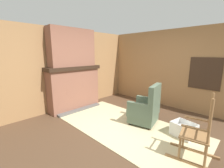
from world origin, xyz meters
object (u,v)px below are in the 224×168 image
(armchair, at_px, (146,110))
(firewood_stack, at_px, (142,102))
(laundry_basket, at_px, (184,130))
(decorative_plate_on_mantel, at_px, (71,62))
(rocking_chair, at_px, (197,137))
(storage_case, at_px, (82,63))
(oil_lamp_vase, at_px, (54,64))

(armchair, height_order, firewood_stack, armchair)
(firewood_stack, bearing_deg, laundry_basket, -33.09)
(decorative_plate_on_mantel, bearing_deg, rocking_chair, 2.40)
(rocking_chair, relative_size, storage_case, 5.63)
(armchair, relative_size, oil_lamp_vase, 4.36)
(firewood_stack, height_order, storage_case, storage_case)
(rocking_chair, xyz_separation_m, decorative_plate_on_mantel, (-3.61, -0.15, 1.09))
(firewood_stack, distance_m, oil_lamp_vase, 3.17)
(oil_lamp_vase, distance_m, storage_case, 0.96)
(armchair, distance_m, decorative_plate_on_mantel, 2.64)
(rocking_chair, bearing_deg, laundry_basket, -67.30)
(storage_case, height_order, decorative_plate_on_mantel, decorative_plate_on_mantel)
(laundry_basket, bearing_deg, rocking_chair, -56.32)
(armchair, xyz_separation_m, laundry_basket, (0.92, 0.06, -0.21))
(firewood_stack, xyz_separation_m, oil_lamp_vase, (-1.36, -2.50, 1.40))
(rocking_chair, distance_m, laundry_basket, 0.76)
(oil_lamp_vase, height_order, decorative_plate_on_mantel, decorative_plate_on_mantel)
(firewood_stack, bearing_deg, armchair, -53.92)
(oil_lamp_vase, bearing_deg, rocking_chair, 11.24)
(laundry_basket, xyz_separation_m, decorative_plate_on_mantel, (-3.21, -0.75, 1.34))
(rocking_chair, xyz_separation_m, oil_lamp_vase, (-3.59, -0.71, 1.06))
(armchair, bearing_deg, decorative_plate_on_mantel, 3.40)
(firewood_stack, distance_m, decorative_plate_on_mantel, 2.78)
(laundry_basket, relative_size, oil_lamp_vase, 2.21)
(armchair, relative_size, firewood_stack, 2.55)
(rocking_chair, height_order, firewood_stack, rocking_chair)
(armchair, height_order, storage_case, storage_case)
(rocking_chair, height_order, storage_case, storage_case)
(storage_case, bearing_deg, firewood_stack, 48.70)
(firewood_stack, relative_size, storage_case, 2.00)
(armchair, bearing_deg, laundry_basket, 170.34)
(storage_case, bearing_deg, armchair, 7.42)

